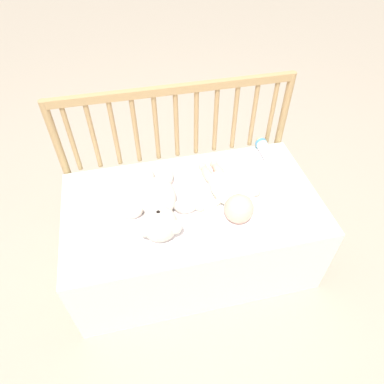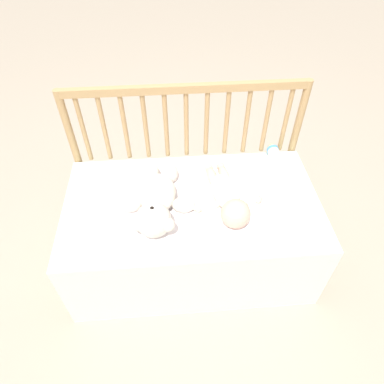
{
  "view_description": "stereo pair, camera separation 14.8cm",
  "coord_description": "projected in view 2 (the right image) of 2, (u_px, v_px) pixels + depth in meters",
  "views": [
    {
      "loc": [
        -0.23,
        -1.0,
        1.55
      ],
      "look_at": [
        0.0,
        0.0,
        0.49
      ],
      "focal_mm": 32.0,
      "sensor_mm": 36.0,
      "label": 1
    },
    {
      "loc": [
        -0.08,
        -1.03,
        1.55
      ],
      "look_at": [
        0.0,
        0.0,
        0.49
      ],
      "focal_mm": 32.0,
      "sensor_mm": 36.0,
      "label": 2
    }
  ],
  "objects": [
    {
      "name": "ground_plane",
      "position": [
        192.0,
        256.0,
        1.83
      ],
      "size": [
        12.0,
        12.0,
        0.0
      ],
      "primitive_type": "plane",
      "color": "tan"
    },
    {
      "name": "crib_mattress",
      "position": [
        192.0,
        232.0,
        1.68
      ],
      "size": [
        1.14,
        0.63,
        0.43
      ],
      "color": "silver",
      "rests_on": "ground_plane"
    },
    {
      "name": "crib_rail",
      "position": [
        186.0,
        131.0,
        1.66
      ],
      "size": [
        1.14,
        0.04,
        0.81
      ],
      "color": "tan",
      "rests_on": "ground_plane"
    },
    {
      "name": "blanket",
      "position": [
        191.0,
        199.0,
        1.53
      ],
      "size": [
        0.84,
        0.54,
        0.01
      ],
      "color": "white",
      "rests_on": "crib_mattress"
    },
    {
      "name": "teddy_bear",
      "position": [
        156.0,
        201.0,
        1.45
      ],
      "size": [
        0.34,
        0.45,
        0.15
      ],
      "color": "silver",
      "rests_on": "crib_mattress"
    },
    {
      "name": "baby",
      "position": [
        228.0,
        198.0,
        1.48
      ],
      "size": [
        0.32,
        0.42,
        0.12
      ],
      "color": "#EAEACC",
      "rests_on": "crib_mattress"
    },
    {
      "name": "baby_bottle",
      "position": [
        275.0,
        155.0,
        1.71
      ],
      "size": [
        0.06,
        0.15,
        0.06
      ],
      "color": "white",
      "rests_on": "crib_mattress"
    }
  ]
}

